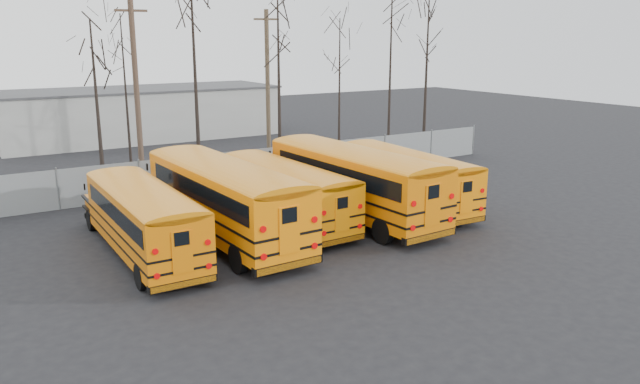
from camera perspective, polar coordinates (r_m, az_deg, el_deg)
ground at (r=24.85m, az=0.94°, el=-5.30°), size 120.00×120.00×0.00m
fence at (r=34.90m, az=-9.83°, el=1.87°), size 40.00×0.04×2.00m
distant_building at (r=54.10m, az=-16.07°, el=6.87°), size 22.00×8.00×4.00m
bus_a at (r=24.62m, az=-15.95°, el=-1.98°), size 2.44×10.18×2.84m
bus_b at (r=25.87m, az=-8.93°, el=-0.16°), size 3.15×12.06×3.35m
bus_c at (r=27.91m, az=-3.32°, el=0.38°), size 2.61×10.15×2.82m
bus_d at (r=28.75m, az=2.81°, el=1.44°), size 3.30×12.12×3.36m
bus_e at (r=30.89m, az=7.67°, el=1.65°), size 2.88×10.32×2.86m
utility_pole_left at (r=38.18m, az=-16.44°, el=9.09°), size 1.84×0.32×10.34m
utility_pole_right at (r=45.22m, az=-4.81°, el=10.11°), size 1.77×0.54×10.07m
tree_3 at (r=36.54m, az=-19.71°, el=7.50°), size 0.26×0.26×9.17m
tree_4 at (r=39.00m, az=-17.31°, el=8.31°), size 0.26×0.26×9.53m
tree_5 at (r=39.58m, az=-11.38°, el=11.10°), size 0.26×0.26×12.78m
tree_6 at (r=41.00m, az=-3.79°, el=10.40°), size 0.26×0.26×11.31m
tree_7 at (r=41.65m, az=1.78°, el=9.15°), size 0.26×0.26×9.38m
tree_8 at (r=44.31m, az=6.45°, el=11.61°), size 0.26×0.26×12.86m
tree_9 at (r=45.61m, az=9.67°, el=10.24°), size 0.26×0.26×10.74m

